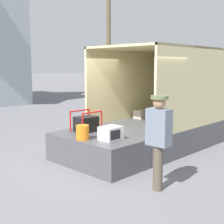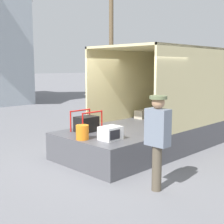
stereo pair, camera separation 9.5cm
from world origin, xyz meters
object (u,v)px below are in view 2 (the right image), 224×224
Objects in this scene: orange_bucket at (82,132)px; utility_pole at (111,29)px; microwave at (110,133)px; portable_generator at (87,123)px; worker_person at (158,133)px; box_truck at (198,106)px.

orange_bucket is 14.20m from utility_pole.
microwave is 0.62m from orange_bucket.
worker_person reaches higher than portable_generator.
worker_person is at bearing -131.57° from utility_pole.
portable_generator is at bearing 172.92° from box_truck.
orange_bucket is at bearing 95.64° from worker_person.
box_truck is 19.61× the size of orange_bucket.
utility_pole reaches higher than microwave.
portable_generator is at bearing 79.62° from worker_person.
orange_bucket is at bearing -137.48° from utility_pole.
box_truck is 11.10m from utility_pole.
portable_generator is (0.23, 1.07, 0.05)m from microwave.
microwave is 0.70× the size of portable_generator.
box_truck is 9.70× the size of portable_generator.
portable_generator is 0.37× the size of worker_person.
worker_person is 15.33m from utility_pole.
microwave is (-4.62, -0.52, -0.15)m from box_truck.
worker_person is at bearing -157.90° from box_truck.
microwave is at bearing -173.55° from box_truck.
worker_person is at bearing -84.36° from orange_bucket.
box_truck is at bearing 6.45° from microwave.
utility_pole is (5.05, 9.19, 3.64)m from box_truck.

